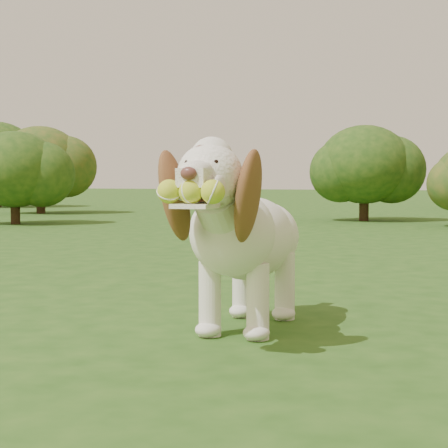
% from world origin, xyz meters
% --- Properties ---
extents(ground, '(80.00, 80.00, 0.00)m').
position_xyz_m(ground, '(0.00, 0.00, 0.00)').
color(ground, '#224915').
rests_on(ground, ground).
extents(dog, '(0.47, 1.34, 0.88)m').
position_xyz_m(dog, '(-0.05, -0.30, 0.47)').
color(dog, white).
rests_on(dog, ground).
extents(shrub_a, '(1.37, 1.37, 1.42)m').
position_xyz_m(shrub_a, '(-5.68, 6.24, 0.83)').
color(shrub_a, '#382314').
rests_on(shrub_a, ground).
extents(shrub_b, '(1.51, 1.51, 1.57)m').
position_xyz_m(shrub_b, '(-0.74, 8.78, 0.92)').
color(shrub_b, '#382314').
rests_on(shrub_b, ground).
extents(shrub_e, '(1.67, 1.67, 1.73)m').
position_xyz_m(shrub_e, '(-7.18, 9.33, 1.02)').
color(shrub_e, '#382314').
rests_on(shrub_e, ground).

